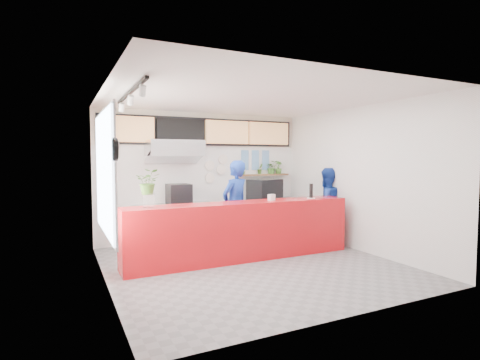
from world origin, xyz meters
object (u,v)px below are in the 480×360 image
object	(u,v)px
panini_oven	(179,194)
service_counter	(242,231)
espresso_machine	(265,189)
staff_right	(326,205)
staff_center	(235,206)
pepper_mill	(311,191)

from	to	relation	value
panini_oven	service_counter	bearing A→B (deg)	-67.93
service_counter	panini_oven	size ratio (longest dim) A/B	9.05
service_counter	espresso_machine	world-z (taller)	espresso_machine
service_counter	staff_right	bearing A→B (deg)	11.47
service_counter	staff_center	bearing A→B (deg)	77.90
service_counter	espresso_machine	bearing A→B (deg)	49.88
espresso_machine	staff_right	bearing A→B (deg)	-73.18
panini_oven	pepper_mill	world-z (taller)	pepper_mill
espresso_machine	staff_center	xyz separation A→B (m)	(-1.39, -1.23, -0.21)
service_counter	staff_center	xyz separation A→B (m)	(0.12, 0.57, 0.39)
staff_right	pepper_mill	size ratio (longest dim) A/B	5.89
panini_oven	staff_center	size ratio (longest dim) A/B	0.26
staff_center	panini_oven	bearing A→B (deg)	-80.53
service_counter	pepper_mill	bearing A→B (deg)	-2.35
panini_oven	pepper_mill	distance (m)	2.93
service_counter	panini_oven	distance (m)	2.01
espresso_machine	pepper_mill	size ratio (longest dim) A/B	2.67
staff_right	staff_center	bearing A→B (deg)	4.27
espresso_machine	pepper_mill	bearing A→B (deg)	-105.64
service_counter	espresso_machine	distance (m)	2.43
service_counter	pepper_mill	size ratio (longest dim) A/B	15.53
service_counter	staff_center	distance (m)	0.71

